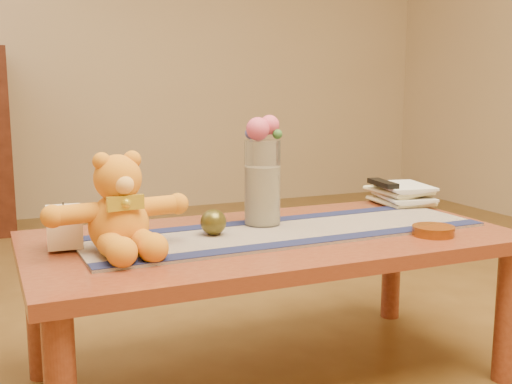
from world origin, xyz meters
name	(u,v)px	position (x,y,z in m)	size (l,w,h in m)	color
floor	(271,378)	(0.00, 0.00, 0.00)	(5.50, 5.50, 0.00)	brown
wall_back	(97,13)	(0.00, 2.75, 1.35)	(5.50, 5.50, 0.00)	tan
coffee_table_top	(272,241)	(0.00, 0.00, 0.43)	(1.40, 0.70, 0.04)	maroon
table_leg_fr	(507,315)	(0.64, -0.29, 0.21)	(0.07, 0.07, 0.41)	maroon
table_leg_bl	(38,313)	(-0.64, 0.29, 0.21)	(0.07, 0.07, 0.41)	maroon
table_leg_br	(391,265)	(0.64, 0.29, 0.21)	(0.07, 0.07, 0.41)	maroon
persian_runner	(287,232)	(0.05, 0.00, 0.45)	(1.20, 0.35, 0.01)	#1F1B4D
runner_border_near	(311,241)	(0.05, -0.14, 0.46)	(1.20, 0.06, 0.00)	#161B42
runner_border_far	(265,221)	(0.05, 0.15, 0.46)	(1.20, 0.06, 0.00)	#161B42
teddy_bear	(118,204)	(-0.45, -0.03, 0.58)	(0.36, 0.30, 0.24)	orange
pillar_candle	(64,227)	(-0.58, 0.07, 0.51)	(0.09, 0.09, 0.11)	beige
candle_wick	(63,205)	(-0.58, 0.07, 0.57)	(0.00, 0.00, 0.01)	black
glass_vase	(262,183)	(0.02, 0.10, 0.59)	(0.11, 0.11, 0.26)	silver
potpourri_fill	(262,195)	(0.02, 0.10, 0.55)	(0.09, 0.09, 0.18)	beige
rose_left	(258,129)	(0.00, 0.09, 0.75)	(0.07, 0.07, 0.07)	#D14A6C
rose_right	(269,125)	(0.04, 0.11, 0.76)	(0.06, 0.06, 0.06)	#D14A6C
blue_flower_back	(261,130)	(0.03, 0.14, 0.75)	(0.04, 0.04, 0.04)	#4A50A2
blue_flower_side	(251,133)	(-0.01, 0.12, 0.74)	(0.04, 0.04, 0.04)	#4A50A2
leaf_sprig	(277,134)	(0.06, 0.08, 0.74)	(0.03, 0.03, 0.03)	#33662D
bronze_ball	(213,222)	(-0.17, 0.03, 0.50)	(0.07, 0.07, 0.07)	#464017
book_bottom	(381,203)	(0.55, 0.24, 0.46)	(0.17, 0.22, 0.02)	#F8F2C0
book_lower	(383,198)	(0.55, 0.23, 0.48)	(0.16, 0.22, 0.02)	#F8F2C0
book_upper	(379,193)	(0.54, 0.24, 0.50)	(0.17, 0.22, 0.02)	#F8F2C0
book_top	(383,188)	(0.55, 0.24, 0.52)	(0.16, 0.22, 0.02)	#F8F2C0
tv_remote	(383,183)	(0.55, 0.23, 0.54)	(0.04, 0.16, 0.02)	black
amber_dish	(433,231)	(0.43, -0.20, 0.46)	(0.12, 0.12, 0.03)	#BF5914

